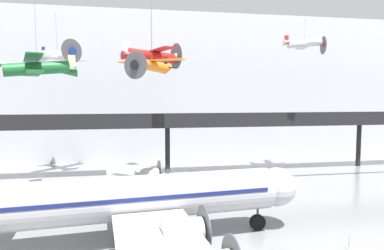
% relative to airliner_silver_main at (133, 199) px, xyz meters
% --- Properties ---
extents(hangar_back_wall, '(140.00, 3.00, 25.38)m').
position_rel_airliner_silver_main_xyz_m(hangar_back_wall, '(4.95, 34.98, 9.27)').
color(hangar_back_wall, silver).
rests_on(hangar_back_wall, ground).
extents(mezzanine_walkway, '(110.00, 3.20, 8.68)m').
position_rel_airliner_silver_main_xyz_m(mezzanine_walkway, '(4.95, 22.25, 3.64)').
color(mezzanine_walkway, black).
rests_on(mezzanine_walkway, ground).
extents(airliner_silver_main, '(26.96, 30.73, 9.63)m').
position_rel_airliner_silver_main_xyz_m(airliner_silver_main, '(0.00, 0.00, 0.00)').
color(airliner_silver_main, '#B7BABF').
rests_on(airliner_silver_main, ground).
extents(suspended_plane_green_biplane, '(7.88, 9.33, 9.44)m').
position_rel_airliner_silver_main_xyz_m(suspended_plane_green_biplane, '(-9.40, 12.24, 10.35)').
color(suspended_plane_green_biplane, '#1E6B33').
extents(suspended_plane_red_highwing, '(8.28, 9.67, 7.31)m').
position_rel_airliner_silver_main_xyz_m(suspended_plane_red_highwing, '(2.62, 20.65, 12.82)').
color(suspended_plane_red_highwing, red).
extents(suspended_plane_white_twin, '(7.34, 7.35, 6.78)m').
position_rel_airliner_silver_main_xyz_m(suspended_plane_white_twin, '(-9.72, 23.78, 12.93)').
color(suspended_plane_white_twin, silver).
extents(suspended_plane_silver_racer, '(5.83, 7.06, 5.19)m').
position_rel_airliner_silver_main_xyz_m(suspended_plane_silver_racer, '(23.82, 19.96, 14.81)').
color(suspended_plane_silver_racer, silver).
extents(suspended_plane_orange_highwing, '(5.56, 5.21, 9.60)m').
position_rel_airliner_silver_main_xyz_m(suspended_plane_orange_highwing, '(1.73, 4.82, 10.12)').
color(suspended_plane_orange_highwing, orange).
extents(stanchion_barrier, '(0.36, 0.36, 1.08)m').
position_rel_airliner_silver_main_xyz_m(stanchion_barrier, '(15.16, -3.48, -3.10)').
color(stanchion_barrier, '#B2B5BA').
rests_on(stanchion_barrier, ground).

